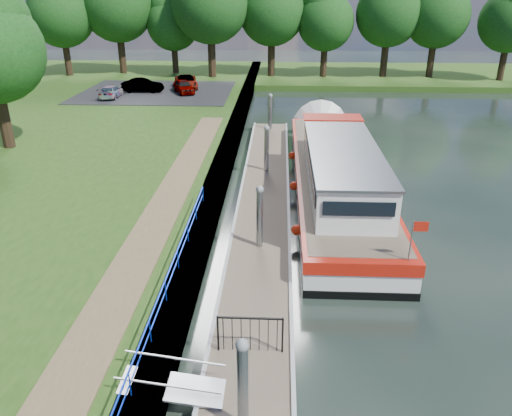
{
  "coord_description": "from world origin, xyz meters",
  "views": [
    {
      "loc": [
        0.71,
        -9.03,
        9.79
      ],
      "look_at": [
        -0.21,
        9.93,
        1.4
      ],
      "focal_mm": 35.0,
      "sensor_mm": 36.0,
      "label": 1
    }
  ],
  "objects_px": {
    "car_a": "(184,86)",
    "pontoon": "(264,206)",
    "car_b": "(143,85)",
    "car_c": "(111,92)",
    "barge": "(334,169)",
    "car_d": "(186,82)"
  },
  "relations": [
    {
      "from": "pontoon",
      "to": "car_a",
      "type": "bearing_deg",
      "value": 108.75
    },
    {
      "from": "car_b",
      "to": "barge",
      "type": "bearing_deg",
      "value": -144.17
    },
    {
      "from": "car_c",
      "to": "car_d",
      "type": "distance_m",
      "value": 7.57
    },
    {
      "from": "pontoon",
      "to": "car_b",
      "type": "height_order",
      "value": "car_b"
    },
    {
      "from": "car_c",
      "to": "barge",
      "type": "bearing_deg",
      "value": 131.94
    },
    {
      "from": "pontoon",
      "to": "car_b",
      "type": "bearing_deg",
      "value": 116.3
    },
    {
      "from": "pontoon",
      "to": "car_d",
      "type": "xyz_separation_m",
      "value": [
        -8.47,
        26.72,
        1.27
      ]
    },
    {
      "from": "barge",
      "to": "car_c",
      "type": "bearing_deg",
      "value": 133.23
    },
    {
      "from": "car_b",
      "to": "car_c",
      "type": "xyz_separation_m",
      "value": [
        -2.15,
        -2.72,
        -0.09
      ]
    },
    {
      "from": "barge",
      "to": "car_c",
      "type": "relative_size",
      "value": 5.78
    },
    {
      "from": "car_a",
      "to": "car_b",
      "type": "xyz_separation_m",
      "value": [
        -3.94,
        0.34,
        0.02
      ]
    },
    {
      "from": "barge",
      "to": "car_d",
      "type": "height_order",
      "value": "barge"
    },
    {
      "from": "barge",
      "to": "car_a",
      "type": "xyz_separation_m",
      "value": [
        -11.87,
        21.48,
        0.35
      ]
    },
    {
      "from": "car_b",
      "to": "car_c",
      "type": "height_order",
      "value": "car_b"
    },
    {
      "from": "barge",
      "to": "car_c",
      "type": "distance_m",
      "value": 26.22
    },
    {
      "from": "pontoon",
      "to": "car_c",
      "type": "relative_size",
      "value": 8.2
    },
    {
      "from": "car_a",
      "to": "car_d",
      "type": "height_order",
      "value": "car_d"
    },
    {
      "from": "car_b",
      "to": "car_d",
      "type": "bearing_deg",
      "value": -61.77
    },
    {
      "from": "car_b",
      "to": "car_c",
      "type": "bearing_deg",
      "value": 141.61
    },
    {
      "from": "barge",
      "to": "car_d",
      "type": "bearing_deg",
      "value": 116.83
    },
    {
      "from": "car_a",
      "to": "pontoon",
      "type": "bearing_deg",
      "value": -94.96
    },
    {
      "from": "pontoon",
      "to": "car_d",
      "type": "bearing_deg",
      "value": 107.58
    }
  ]
}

